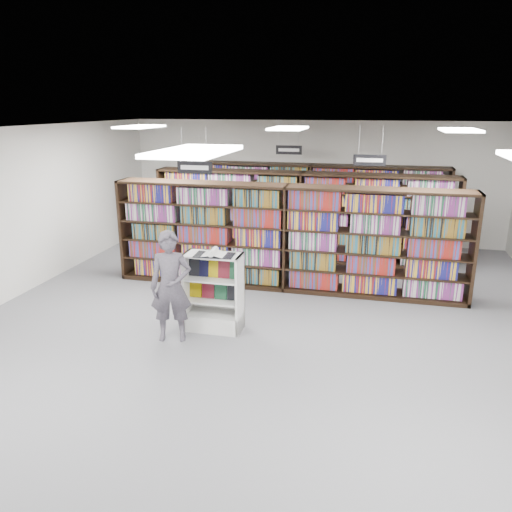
% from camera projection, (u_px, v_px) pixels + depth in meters
% --- Properties ---
extents(floor, '(12.00, 12.00, 0.00)m').
position_uv_depth(floor, '(264.00, 328.00, 8.32)').
color(floor, '#55565A').
rests_on(floor, ground).
extents(ceiling, '(10.00, 12.00, 0.10)m').
position_uv_depth(ceiling, '(265.00, 131.00, 7.39)').
color(ceiling, white).
rests_on(ceiling, wall_back).
extents(wall_back, '(10.00, 0.10, 3.20)m').
position_uv_depth(wall_back, '(313.00, 182.00, 13.44)').
color(wall_back, silver).
rests_on(wall_back, ground).
extents(bookshelf_row_near, '(7.00, 0.60, 2.10)m').
position_uv_depth(bookshelf_row_near, '(286.00, 238.00, 9.87)').
color(bookshelf_row_near, black).
rests_on(bookshelf_row_near, floor).
extents(bookshelf_row_mid, '(7.00, 0.60, 2.10)m').
position_uv_depth(bookshelf_row_mid, '(301.00, 217.00, 11.74)').
color(bookshelf_row_mid, black).
rests_on(bookshelf_row_mid, floor).
extents(bookshelf_row_far, '(7.00, 0.60, 2.10)m').
position_uv_depth(bookshelf_row_far, '(311.00, 204.00, 13.32)').
color(bookshelf_row_far, black).
rests_on(bookshelf_row_far, floor).
extents(aisle_sign_left, '(0.65, 0.02, 0.80)m').
position_uv_depth(aisle_sign_left, '(195.00, 166.00, 8.85)').
color(aisle_sign_left, '#B2B2B7').
rests_on(aisle_sign_left, ceiling).
extents(aisle_sign_right, '(0.65, 0.02, 0.80)m').
position_uv_depth(aisle_sign_right, '(370.00, 159.00, 10.04)').
color(aisle_sign_right, '#B2B2B7').
rests_on(aisle_sign_right, ceiling).
extents(aisle_sign_center, '(0.65, 0.02, 0.80)m').
position_uv_depth(aisle_sign_center, '(289.00, 149.00, 12.35)').
color(aisle_sign_center, '#B2B2B7').
rests_on(aisle_sign_center, ceiling).
extents(troffer_front_center, '(0.60, 1.20, 0.04)m').
position_uv_depth(troffer_front_center, '(195.00, 151.00, 4.61)').
color(troffer_front_center, white).
rests_on(troffer_front_center, ceiling).
extents(troffer_back_left, '(0.60, 1.20, 0.04)m').
position_uv_depth(troffer_back_left, '(140.00, 127.00, 9.93)').
color(troffer_back_left, white).
rests_on(troffer_back_left, ceiling).
extents(troffer_back_center, '(0.60, 1.20, 0.04)m').
position_uv_depth(troffer_back_center, '(288.00, 128.00, 9.26)').
color(troffer_back_center, white).
rests_on(troffer_back_center, ceiling).
extents(troffer_back_right, '(0.60, 1.20, 0.04)m').
position_uv_depth(troffer_back_right, '(460.00, 130.00, 8.59)').
color(troffer_back_right, white).
rests_on(troffer_back_right, ceiling).
extents(endcap_display, '(0.93, 0.47, 1.30)m').
position_uv_depth(endcap_display, '(214.00, 303.00, 8.21)').
color(endcap_display, silver).
rests_on(endcap_display, floor).
extents(open_book, '(0.63, 0.38, 0.13)m').
position_uv_depth(open_book, '(214.00, 254.00, 7.84)').
color(open_book, black).
rests_on(open_book, endcap_display).
extents(shopper, '(0.73, 0.58, 1.76)m').
position_uv_depth(shopper, '(171.00, 287.00, 7.71)').
color(shopper, '#524D58').
rests_on(shopper, floor).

